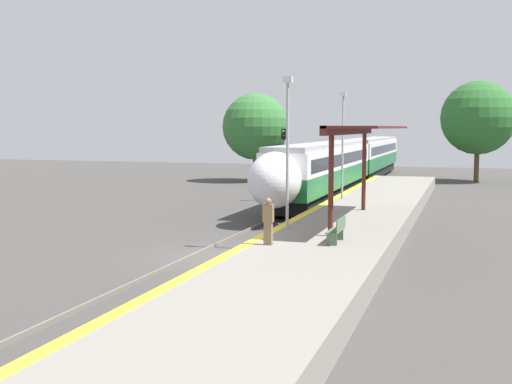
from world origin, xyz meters
The scene contains 13 objects.
ground_plane centered at (0.00, 0.00, 0.00)m, with size 120.00×120.00×0.00m, color #423F3D.
rail_left centered at (-0.72, 0.00, 0.07)m, with size 0.08×90.00×0.15m, color slate.
rail_right centered at (0.72, 0.00, 0.07)m, with size 0.08×90.00×0.15m, color slate.
train centered at (0.00, 29.03, 2.24)m, with size 2.75×45.49×3.91m.
platform_right centered at (4.14, 0.00, 0.44)m, with size 4.91×64.00×0.88m.
platform_bench centered at (4.81, -0.37, 1.35)m, with size 0.44×1.57×0.89m.
person_waiting centered at (2.60, -1.52, 1.72)m, with size 0.36×0.22×1.64m.
railway_signal centered at (-2.52, 18.45, 2.94)m, with size 0.28×0.28×4.86m.
lamppost_near centered at (2.30, 2.00, 4.29)m, with size 0.36×0.20×6.04m.
lamppost_mid centered at (2.30, 13.73, 4.29)m, with size 0.36×0.20×6.04m.
station_canopy centered at (4.84, 4.98, 4.71)m, with size 2.02×10.98×4.12m.
background_tree_left centered at (-9.37, 33.13, 5.00)m, with size 6.04×6.04×8.02m.
background_tree_right centered at (9.86, 38.84, 5.79)m, with size 6.61×6.61×9.11m.
Camera 1 is at (9.09, -22.49, 4.93)m, focal length 45.00 mm.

